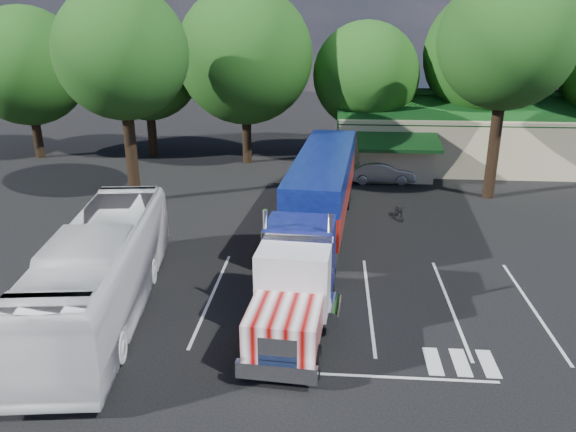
# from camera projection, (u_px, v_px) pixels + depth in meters

# --- Properties ---
(ground) EXTENTS (120.00, 120.00, 0.00)m
(ground) POSITION_uv_depth(u_px,v_px,m) (299.00, 243.00, 28.42)
(ground) COLOR black
(ground) RESTS_ON ground
(event_hall) EXTENTS (24.20, 14.12, 5.55)m
(event_hall) POSITION_uv_depth(u_px,v_px,m) (490.00, 134.00, 43.38)
(event_hall) COLOR #C5B892
(event_hall) RESTS_ON ground
(tree_row_a) EXTENTS (9.00, 9.00, 11.68)m
(tree_row_a) POSITION_uv_depth(u_px,v_px,m) (27.00, 66.00, 43.13)
(tree_row_a) COLOR black
(tree_row_a) RESTS_ON ground
(tree_row_b) EXTENTS (8.40, 8.40, 11.35)m
(tree_row_b) POSITION_uv_depth(u_px,v_px,m) (147.00, 66.00, 43.69)
(tree_row_b) COLOR black
(tree_row_b) RESTS_ON ground
(tree_row_c) EXTENTS (10.00, 10.00, 13.05)m
(tree_row_c) POSITION_uv_depth(u_px,v_px,m) (245.00, 56.00, 41.29)
(tree_row_c) COLOR black
(tree_row_c) RESTS_ON ground
(tree_row_d) EXTENTS (8.00, 8.00, 10.60)m
(tree_row_d) POSITION_uv_depth(u_px,v_px,m) (366.00, 75.00, 42.33)
(tree_row_d) COLOR black
(tree_row_d) RESTS_ON ground
(tree_row_e) EXTENTS (9.60, 9.60, 12.90)m
(tree_row_e) POSITION_uv_depth(u_px,v_px,m) (489.00, 55.00, 41.63)
(tree_row_e) COLOR black
(tree_row_e) RESTS_ON ground
(tree_near_left) EXTENTS (7.60, 7.60, 12.65)m
(tree_near_left) POSITION_uv_depth(u_px,v_px,m) (122.00, 54.00, 31.86)
(tree_near_left) COLOR black
(tree_near_left) RESTS_ON ground
(tree_near_right) EXTENTS (8.00, 8.00, 13.50)m
(tree_near_right) POSITION_uv_depth(u_px,v_px,m) (507.00, 41.00, 32.36)
(tree_near_right) COLOR black
(tree_near_right) RESTS_ON ground
(semi_truck) EXTENTS (4.38, 20.85, 4.34)m
(semi_truck) POSITION_uv_depth(u_px,v_px,m) (318.00, 201.00, 26.86)
(semi_truck) COLOR black
(semi_truck) RESTS_ON ground
(woman) EXTENTS (0.62, 0.69, 1.59)m
(woman) POSITION_uv_depth(u_px,v_px,m) (330.00, 243.00, 26.27)
(woman) COLOR black
(woman) RESTS_ON ground
(bicycle) EXTENTS (0.81, 1.65, 0.83)m
(bicycle) POSITION_uv_depth(u_px,v_px,m) (400.00, 211.00, 31.71)
(bicycle) COLOR black
(bicycle) RESTS_ON ground
(tour_bus) EXTENTS (4.59, 13.07, 3.56)m
(tour_bus) POSITION_uv_depth(u_px,v_px,m) (101.00, 271.00, 21.12)
(tour_bus) COLOR white
(tour_bus) RESTS_ON ground
(silver_sedan) EXTENTS (4.53, 1.75, 1.47)m
(silver_sedan) POSITION_uv_depth(u_px,v_px,m) (381.00, 172.00, 38.41)
(silver_sedan) COLOR #989A9F
(silver_sedan) RESTS_ON ground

